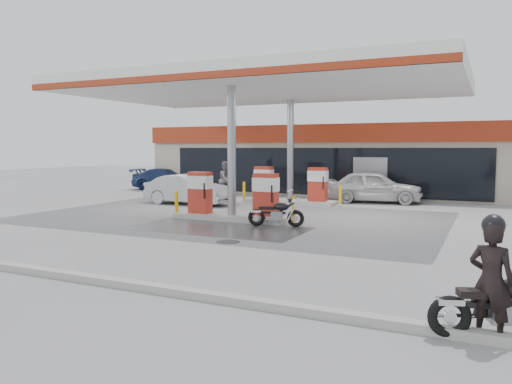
# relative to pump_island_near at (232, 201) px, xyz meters

# --- Properties ---
(ground) EXTENTS (90.00, 90.00, 0.00)m
(ground) POSITION_rel_pump_island_near_xyz_m (0.00, -2.00, -0.71)
(ground) COLOR gray
(ground) RESTS_ON ground
(wet_patch) EXTENTS (6.00, 3.00, 0.00)m
(wet_patch) POSITION_rel_pump_island_near_xyz_m (0.50, -2.00, -0.71)
(wet_patch) COLOR #4C4C4F
(wet_patch) RESTS_ON ground
(drain_cover) EXTENTS (0.70, 0.70, 0.01)m
(drain_cover) POSITION_rel_pump_island_near_xyz_m (2.00, -4.00, -0.71)
(drain_cover) COLOR #38383A
(drain_cover) RESTS_ON ground
(kerb) EXTENTS (28.00, 0.25, 0.15)m
(kerb) POSITION_rel_pump_island_near_xyz_m (0.00, -9.00, -0.64)
(kerb) COLOR gray
(kerb) RESTS_ON ground
(store_building) EXTENTS (22.00, 8.22, 4.00)m
(store_building) POSITION_rel_pump_island_near_xyz_m (0.01, 13.94, 1.30)
(store_building) COLOR #B3AC96
(store_building) RESTS_ON ground
(canopy) EXTENTS (16.00, 10.02, 5.51)m
(canopy) POSITION_rel_pump_island_near_xyz_m (0.00, 3.00, 4.56)
(canopy) COLOR silver
(canopy) RESTS_ON ground
(pump_island_near) EXTENTS (5.14, 1.30, 1.78)m
(pump_island_near) POSITION_rel_pump_island_near_xyz_m (0.00, 0.00, 0.00)
(pump_island_near) COLOR #9E9E99
(pump_island_near) RESTS_ON ground
(pump_island_far) EXTENTS (5.14, 1.30, 1.78)m
(pump_island_far) POSITION_rel_pump_island_near_xyz_m (0.00, 6.00, 0.00)
(pump_island_far) COLOR #9E9E99
(pump_island_far) RESTS_ON ground
(main_motorcycle) EXTENTS (1.97, 1.00, 1.06)m
(main_motorcycle) POSITION_rel_pump_island_near_xyz_m (9.04, -8.78, -0.24)
(main_motorcycle) COLOR black
(main_motorcycle) RESTS_ON ground
(biker_main) EXTENTS (0.70, 0.56, 1.69)m
(biker_main) POSITION_rel_pump_island_near_xyz_m (8.86, -8.85, 0.13)
(biker_main) COLOR black
(biker_main) RESTS_ON ground
(parked_motorcycle) EXTENTS (1.93, 0.79, 1.01)m
(parked_motorcycle) POSITION_rel_pump_island_near_xyz_m (2.17, -0.79, -0.26)
(parked_motorcycle) COLOR black
(parked_motorcycle) RESTS_ON ground
(sedan_white) EXTENTS (4.89, 2.59, 1.58)m
(sedan_white) POSITION_rel_pump_island_near_xyz_m (3.58, 8.20, 0.08)
(sedan_white) COLOR silver
(sedan_white) RESTS_ON ground
(attendant) EXTENTS (0.84, 1.04, 1.99)m
(attendant) POSITION_rel_pump_island_near_xyz_m (-4.10, 7.00, 0.28)
(attendant) COLOR #5C5C62
(attendant) RESTS_ON ground
(hatchback_silver) EXTENTS (4.38, 1.68, 1.42)m
(hatchback_silver) POSITION_rel_pump_island_near_xyz_m (-4.27, 3.60, 0.00)
(hatchback_silver) COLOR #A1A5A9
(hatchback_silver) RESTS_ON ground
(parked_car_left) EXTENTS (4.94, 2.56, 1.37)m
(parked_car_left) POSITION_rel_pump_island_near_xyz_m (-10.00, 10.00, -0.03)
(parked_car_left) COLOR navy
(parked_car_left) RESTS_ON ground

